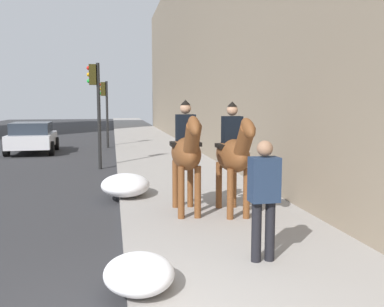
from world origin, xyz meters
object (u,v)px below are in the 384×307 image
at_px(car_near_lane, 32,137).
at_px(traffic_light_near_curb, 96,98).
at_px(mounted_horse_far, 234,153).
at_px(pedestrian_greeting, 264,193).
at_px(mounted_horse_near, 187,151).
at_px(traffic_light_far_curb, 105,103).

distance_m(car_near_lane, traffic_light_near_curb, 6.58).
distance_m(mounted_horse_far, car_near_lane, 14.09).
relative_size(pedestrian_greeting, traffic_light_near_curb, 0.46).
bearing_deg(mounted_horse_near, traffic_light_near_curb, -162.98).
distance_m(mounted_horse_far, traffic_light_far_curb, 14.82).
bearing_deg(mounted_horse_far, mounted_horse_near, -102.94).
distance_m(mounted_horse_near, traffic_light_far_curb, 14.47).
bearing_deg(pedestrian_greeting, mounted_horse_near, 10.79).
bearing_deg(car_near_lane, mounted_horse_far, -156.75).
xyz_separation_m(mounted_horse_far, traffic_light_near_curb, (7.20, 2.88, 1.14)).
bearing_deg(mounted_horse_near, pedestrian_greeting, 13.61).
distance_m(mounted_horse_far, traffic_light_near_curb, 7.84).
xyz_separation_m(mounted_horse_near, traffic_light_near_curb, (6.99, 1.98, 1.11)).
height_order(mounted_horse_near, traffic_light_near_curb, traffic_light_near_curb).
height_order(mounted_horse_near, pedestrian_greeting, mounted_horse_near).
relative_size(mounted_horse_near, pedestrian_greeting, 1.34).
relative_size(mounted_horse_near, mounted_horse_far, 1.02).
relative_size(mounted_horse_near, traffic_light_far_curb, 0.66).
xyz_separation_m(car_near_lane, traffic_light_far_curb, (1.81, -3.32, 1.56)).
xyz_separation_m(mounted_horse_near, pedestrian_greeting, (-2.77, -0.61, -0.28)).
height_order(mounted_horse_far, traffic_light_near_curb, traffic_light_near_curb).
bearing_deg(traffic_light_near_curb, pedestrian_greeting, -165.18).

